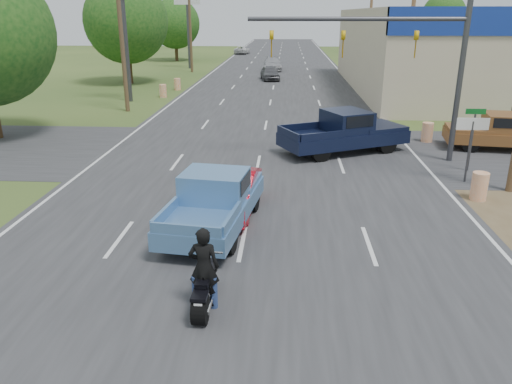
# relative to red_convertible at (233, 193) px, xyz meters

# --- Properties ---
(main_road) EXTENTS (15.00, 180.00, 0.02)m
(main_road) POSITION_rel_red_convertible_xyz_m (0.50, 29.62, -0.64)
(main_road) COLOR #2D2D30
(main_road) RESTS_ON ground
(cross_road) EXTENTS (120.00, 10.00, 0.02)m
(cross_road) POSITION_rel_red_convertible_xyz_m (0.50, 7.62, -0.64)
(cross_road) COLOR #2D2D30
(cross_road) RESTS_ON ground
(utility_pole_2) EXTENTS (2.00, 0.28, 10.00)m
(utility_pole_2) POSITION_rel_red_convertible_xyz_m (10.00, 20.62, 4.67)
(utility_pole_2) COLOR #4C3823
(utility_pole_2) RESTS_ON ground
(utility_pole_3) EXTENTS (2.00, 0.28, 10.00)m
(utility_pole_3) POSITION_rel_red_convertible_xyz_m (10.00, 38.62, 4.67)
(utility_pole_3) COLOR #4C3823
(utility_pole_3) RESTS_ON ground
(utility_pole_5) EXTENTS (2.00, 0.28, 10.00)m
(utility_pole_5) POSITION_rel_red_convertible_xyz_m (-9.00, 17.62, 4.67)
(utility_pole_5) COLOR #4C3823
(utility_pole_5) RESTS_ON ground
(utility_pole_6) EXTENTS (2.00, 0.28, 10.00)m
(utility_pole_6) POSITION_rel_red_convertible_xyz_m (-9.00, 41.62, 4.67)
(utility_pole_6) COLOR #4C3823
(utility_pole_6) RESTS_ON ground
(tree_1) EXTENTS (7.56, 7.56, 9.36)m
(tree_1) POSITION_rel_red_convertible_xyz_m (-13.00, 31.62, 4.92)
(tree_1) COLOR #422D19
(tree_1) RESTS_ON ground
(tree_2) EXTENTS (6.72, 6.72, 8.32)m
(tree_2) POSITION_rel_red_convertible_xyz_m (-13.70, 55.62, 4.30)
(tree_2) COLOR #422D19
(tree_2) RESTS_ON ground
(tree_5) EXTENTS (7.98, 7.98, 9.88)m
(tree_5) POSITION_rel_red_convertible_xyz_m (30.50, 84.62, 5.23)
(tree_5) COLOR #422D19
(tree_5) RESTS_ON ground
(tree_6) EXTENTS (8.82, 8.82, 10.92)m
(tree_6) POSITION_rel_red_convertible_xyz_m (-29.50, 84.62, 5.85)
(tree_6) COLOR #422D19
(tree_6) RESTS_ON ground
(barrel_0) EXTENTS (0.56, 0.56, 1.00)m
(barrel_0) POSITION_rel_red_convertible_xyz_m (8.50, 1.62, -0.15)
(barrel_0) COLOR orange
(barrel_0) RESTS_ON ground
(barrel_1) EXTENTS (0.56, 0.56, 1.00)m
(barrel_1) POSITION_rel_red_convertible_xyz_m (8.90, 10.12, -0.15)
(barrel_1) COLOR orange
(barrel_1) RESTS_ON ground
(barrel_2) EXTENTS (0.56, 0.56, 1.00)m
(barrel_2) POSITION_rel_red_convertible_xyz_m (-8.00, 23.62, -0.15)
(barrel_2) COLOR orange
(barrel_2) RESTS_ON ground
(barrel_3) EXTENTS (0.56, 0.56, 1.00)m
(barrel_3) POSITION_rel_red_convertible_xyz_m (-7.70, 27.62, -0.15)
(barrel_3) COLOR orange
(barrel_3) RESTS_ON ground
(pole_sign_left_far) EXTENTS (3.00, 0.35, 9.20)m
(pole_sign_left_far) POSITION_rel_red_convertible_xyz_m (-10.00, 45.62, 6.52)
(pole_sign_left_far) COLOR #3F3F44
(pole_sign_left_far) RESTS_ON ground
(lane_sign) EXTENTS (1.20, 0.08, 2.52)m
(lane_sign) POSITION_rel_red_convertible_xyz_m (8.70, 3.62, 1.25)
(lane_sign) COLOR #3F3F44
(lane_sign) RESTS_ON ground
(street_name_sign) EXTENTS (0.80, 0.08, 2.61)m
(street_name_sign) POSITION_rel_red_convertible_xyz_m (9.30, 5.12, 0.96)
(street_name_sign) COLOR #3F3F44
(street_name_sign) RESTS_ON ground
(signal_mast) EXTENTS (9.12, 0.40, 7.00)m
(signal_mast) POSITION_rel_red_convertible_xyz_m (6.32, 6.62, 4.15)
(signal_mast) COLOR #3F3F44
(signal_mast) RESTS_ON ground
(red_convertible) EXTENTS (1.68, 4.04, 1.30)m
(red_convertible) POSITION_rel_red_convertible_xyz_m (0.00, 0.00, 0.00)
(red_convertible) COLOR #AF0816
(red_convertible) RESTS_ON ground
(motorcycle) EXTENTS (0.64, 2.07, 1.05)m
(motorcycle) POSITION_rel_red_convertible_xyz_m (-0.04, -5.83, -0.18)
(motorcycle) COLOR black
(motorcycle) RESTS_ON ground
(rider) EXTENTS (0.68, 0.45, 1.84)m
(rider) POSITION_rel_red_convertible_xyz_m (-0.04, -5.78, 0.27)
(rider) COLOR black
(rider) RESTS_ON ground
(blue_pickup) EXTENTS (2.76, 5.55, 1.76)m
(blue_pickup) POSITION_rel_red_convertible_xyz_m (-0.42, -1.23, 0.24)
(blue_pickup) COLOR black
(blue_pickup) RESTS_ON ground
(navy_pickup) EXTENTS (6.35, 4.73, 1.98)m
(navy_pickup) POSITION_rel_red_convertible_xyz_m (4.53, 7.88, 0.35)
(navy_pickup) COLOR black
(navy_pickup) RESTS_ON ground
(brown_pickup) EXTENTS (5.46, 2.72, 1.74)m
(brown_pickup) POSITION_rel_red_convertible_xyz_m (11.97, 8.82, 0.23)
(brown_pickup) COLOR black
(brown_pickup) RESTS_ON ground
(distant_car_grey) EXTENTS (2.26, 4.24, 1.37)m
(distant_car_grey) POSITION_rel_red_convertible_xyz_m (0.00, 34.98, 0.04)
(distant_car_grey) COLOR #4F4F54
(distant_car_grey) RESTS_ON ground
(distant_car_silver) EXTENTS (2.31, 5.07, 1.44)m
(distant_car_silver) POSITION_rel_red_convertible_xyz_m (0.00, 43.93, 0.07)
(distant_car_silver) COLOR #A8A8AD
(distant_car_silver) RESTS_ON ground
(distant_car_white) EXTENTS (2.46, 4.59, 1.23)m
(distant_car_white) POSITION_rel_red_convertible_xyz_m (-5.69, 68.71, -0.04)
(distant_car_white) COLOR silver
(distant_car_white) RESTS_ON ground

